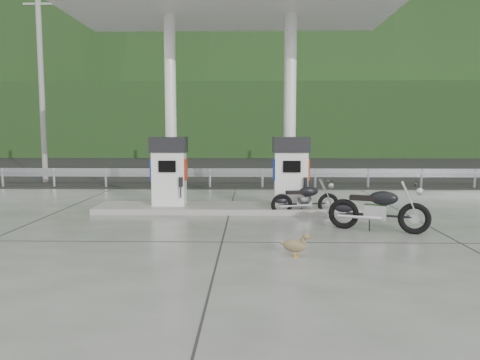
{
  "coord_description": "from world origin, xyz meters",
  "views": [
    {
      "loc": [
        0.53,
        -9.69,
        2.12
      ],
      "look_at": [
        0.3,
        1.0,
        1.0
      ],
      "focal_mm": 35.0,
      "sensor_mm": 36.0,
      "label": 1
    }
  ],
  "objects_px": {
    "gas_pump_right": "(291,171)",
    "duck": "(294,246)",
    "motorcycle_right": "(378,209)",
    "motorcycle_left": "(305,200)",
    "gas_pump_left": "(169,171)"
  },
  "relations": [
    {
      "from": "gas_pump_right",
      "to": "duck",
      "type": "bearing_deg",
      "value": -94.06
    },
    {
      "from": "motorcycle_right",
      "to": "gas_pump_right",
      "type": "bearing_deg",
      "value": 145.09
    },
    {
      "from": "duck",
      "to": "motorcycle_left",
      "type": "bearing_deg",
      "value": 101.13
    },
    {
      "from": "gas_pump_right",
      "to": "motorcycle_right",
      "type": "height_order",
      "value": "gas_pump_right"
    },
    {
      "from": "gas_pump_left",
      "to": "gas_pump_right",
      "type": "xyz_separation_m",
      "value": [
        3.2,
        0.0,
        0.0
      ]
    },
    {
      "from": "motorcycle_right",
      "to": "duck",
      "type": "height_order",
      "value": "motorcycle_right"
    },
    {
      "from": "motorcycle_right",
      "to": "gas_pump_left",
      "type": "bearing_deg",
      "value": 174.56
    },
    {
      "from": "gas_pump_right",
      "to": "motorcycle_right",
      "type": "bearing_deg",
      "value": -56.23
    },
    {
      "from": "gas_pump_left",
      "to": "duck",
      "type": "distance_m",
      "value": 5.4
    },
    {
      "from": "gas_pump_left",
      "to": "duck",
      "type": "bearing_deg",
      "value": -57.25
    },
    {
      "from": "gas_pump_left",
      "to": "motorcycle_right",
      "type": "xyz_separation_m",
      "value": [
        4.83,
        -2.43,
        -0.59
      ]
    },
    {
      "from": "gas_pump_right",
      "to": "motorcycle_right",
      "type": "relative_size",
      "value": 0.92
    },
    {
      "from": "gas_pump_right",
      "to": "motorcycle_left",
      "type": "distance_m",
      "value": 0.91
    },
    {
      "from": "gas_pump_left",
      "to": "motorcycle_left",
      "type": "xyz_separation_m",
      "value": [
        3.52,
        -0.53,
        -0.66
      ]
    },
    {
      "from": "motorcycle_left",
      "to": "motorcycle_right",
      "type": "bearing_deg",
      "value": -63.77
    }
  ]
}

